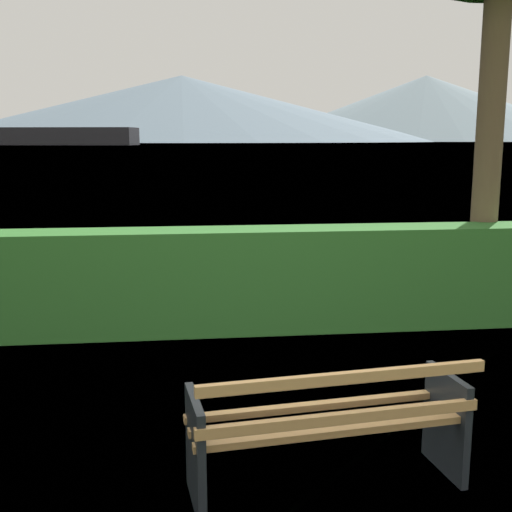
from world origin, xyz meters
The scene contains 5 objects.
ground_plane centered at (0.00, 0.00, 0.00)m, with size 1400.00×1400.00×0.00m, color olive.
water_surface centered at (0.00, 306.52, 0.00)m, with size 620.00×620.00×0.00m, color slate.
park_bench centered at (0.01, -0.06, 0.43)m, with size 1.79×0.78×0.87m.
hedge_row centered at (0.00, 3.39, 0.59)m, with size 10.00×0.61×1.17m, color #2D6B28.
distant_hills centered at (-55.54, 546.60, 31.09)m, with size 880.49×426.03×72.46m.
Camera 1 is at (-0.86, -3.63, 2.17)m, focal length 44.55 mm.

